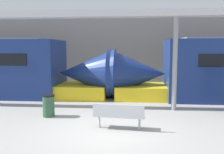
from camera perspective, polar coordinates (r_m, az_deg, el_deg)
ground_plane at (r=8.12m, az=-0.83°, el=-12.39°), size 60.00×60.00×0.00m
station_wall at (r=17.25m, az=2.51°, el=6.04°), size 56.00×0.20×5.00m
bench_near at (r=8.19m, az=1.55°, el=-8.49°), size 1.71×0.60×0.85m
trash_bin at (r=10.03m, az=-14.30°, el=-6.36°), size 0.47×0.47×0.86m
support_column_near at (r=10.88m, az=14.17°, el=2.86°), size 0.21×0.21×3.95m
canopy_beam at (r=10.96m, az=14.48°, el=13.97°), size 28.00×0.60×0.28m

